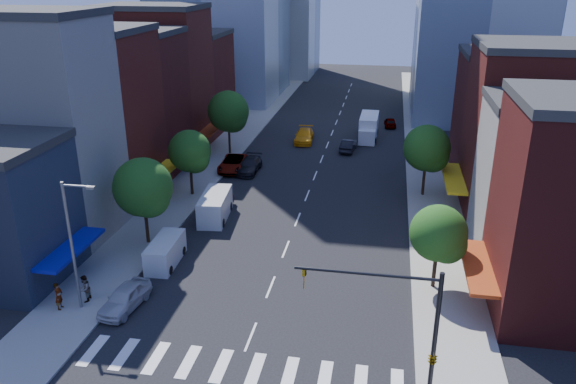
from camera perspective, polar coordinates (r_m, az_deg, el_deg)
name	(u,v)px	position (r m, az deg, el deg)	size (l,w,h in m)	color
ground	(251,337)	(36.19, -3.80, -14.46)	(220.00, 220.00, 0.00)	black
sidewalk_left	(231,144)	(74.26, -5.82, 4.89)	(5.00, 120.00, 0.15)	gray
sidewalk_right	(426,154)	(71.70, 13.83, 3.75)	(5.00, 120.00, 0.15)	gray
crosswalk	(238,368)	(33.89, -5.07, -17.37)	(19.00, 3.00, 0.01)	silver
bldg_left_1	(35,131)	(50.86, -24.33, 5.70)	(12.00, 8.00, 18.00)	beige
bldg_left_2	(88,118)	(58.05, -19.62, 7.12)	(12.00, 9.00, 16.00)	maroon
bldg_left_3	(128,104)	(65.46, -15.98, 8.62)	(12.00, 8.00, 15.00)	#4C1413
bldg_left_4	(157,81)	(72.84, -13.18, 10.94)	(12.00, 9.00, 17.00)	maroon
bldg_left_5	(184,83)	(81.86, -10.48, 10.84)	(12.00, 10.00, 13.00)	#4C1413
bldg_right_1	(562,184)	(47.87, 26.04, 0.71)	(12.00, 8.00, 12.00)	beige
bldg_right_2	(538,134)	(55.75, 24.04, 5.40)	(12.00, 10.00, 15.00)	maroon
bldg_right_3	(515,118)	(65.44, 22.06, 6.97)	(12.00, 10.00, 13.00)	#4C1413
traffic_signal	(423,343)	(29.42, 13.53, -14.68)	(7.24, 2.24, 8.00)	black
streetlight	(73,239)	(38.56, -20.98, -4.46)	(2.25, 0.25, 9.00)	slate
tree_left_near	(144,190)	(46.51, -14.37, 0.23)	(4.80, 4.80, 7.30)	black
tree_left_mid	(191,153)	(56.20, -9.84, 3.93)	(4.20, 4.20, 6.65)	black
tree_left_far	(229,113)	(68.84, -5.97, 7.97)	(5.00, 5.00, 7.75)	black
tree_right_near	(441,236)	(40.27, 15.24, -4.33)	(4.00, 4.00, 6.20)	black
tree_right_far	(428,150)	(56.81, 14.05, 4.15)	(4.60, 4.60, 7.20)	black
parked_car_front	(125,298)	(39.87, -16.24, -10.29)	(1.86, 4.63, 1.58)	#B6B5BB
parked_car_second	(220,204)	(53.23, -6.92, -1.26)	(1.57, 4.51, 1.49)	black
parked_car_third	(233,163)	(64.26, -5.63, 2.91)	(2.67, 5.79, 1.61)	#999999
parked_car_rear	(249,165)	(63.50, -3.96, 2.70)	(2.16, 5.32, 1.55)	black
cargo_van_near	(165,253)	(44.56, -12.40, -6.04)	(2.08, 4.77, 2.00)	silver
cargo_van_far	(215,207)	(51.62, -7.45, -1.51)	(2.76, 5.78, 2.38)	silver
taxi	(304,136)	(74.81, 1.66, 5.72)	(2.31, 5.69, 1.65)	#FFA50D
traffic_car_oncoming	(349,145)	(71.33, 6.17, 4.74)	(1.57, 4.50, 1.48)	black
traffic_car_far	(390,122)	(83.72, 10.35, 7.00)	(1.59, 3.96, 1.35)	#999999
box_truck	(369,128)	(77.02, 8.19, 6.47)	(2.51, 7.75, 3.10)	white
pedestrian_near	(59,296)	(40.88, -22.27, -9.74)	(0.71, 0.46, 1.94)	#999999
pedestrian_far	(85,289)	(41.12, -19.95, -9.21)	(0.94, 0.73, 1.93)	#999999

